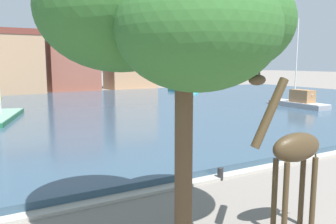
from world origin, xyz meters
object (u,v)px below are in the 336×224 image
object	(u,v)px
sailboat_green	(2,118)
giraffe_statue	(293,151)
shade_tree	(174,20)
sailboat_teal	(184,91)
sailboat_grey	(295,103)
mooring_bollard	(220,174)

from	to	relation	value
sailboat_green	giraffe_statue	bearing A→B (deg)	-76.60
giraffe_statue	sailboat_green	world-z (taller)	sailboat_green
sailboat_green	shade_tree	xyz separation A→B (m)	(2.24, -22.63, 5.23)
giraffe_statue	sailboat_teal	size ratio (longest dim) A/B	0.60
shade_tree	sailboat_grey	bearing A→B (deg)	34.77
sailboat_grey	shade_tree	distance (m)	28.98
sailboat_grey	sailboat_teal	world-z (taller)	sailboat_grey
sailboat_teal	sailboat_green	distance (m)	27.91
sailboat_teal	mooring_bollard	world-z (taller)	sailboat_teal
giraffe_statue	sailboat_teal	distance (m)	40.92
giraffe_statue	shade_tree	distance (m)	4.73
sailboat_teal	sailboat_green	world-z (taller)	sailboat_teal
sailboat_teal	shade_tree	bearing A→B (deg)	-122.57
mooring_bollard	giraffe_statue	bearing A→B (deg)	-103.28
sailboat_teal	sailboat_green	bearing A→B (deg)	-152.83
shade_tree	mooring_bollard	distance (m)	7.83
sailboat_grey	sailboat_teal	distance (m)	19.11
giraffe_statue	sailboat_green	distance (m)	24.04
giraffe_statue	sailboat_grey	distance (m)	26.38
sailboat_green	shade_tree	size ratio (longest dim) A/B	1.24
shade_tree	giraffe_statue	bearing A→B (deg)	-11.51
sailboat_teal	sailboat_grey	bearing A→B (deg)	-87.42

